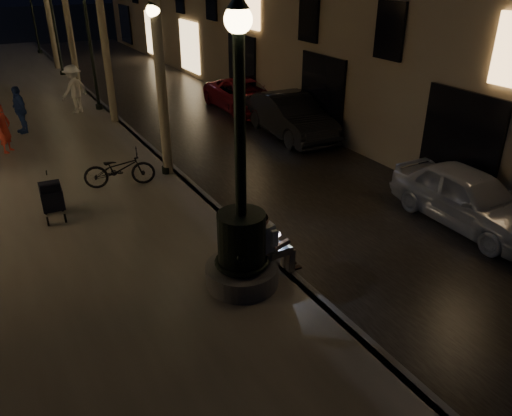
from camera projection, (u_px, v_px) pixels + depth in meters
ground at (114, 119)px, 20.31m from camera, size 120.00×120.00×0.00m
cobble_lane at (182, 109)px, 21.62m from camera, size 6.00×45.00×0.02m
promenade at (6, 131)px, 18.50m from camera, size 8.00×45.00×0.20m
curb_strip at (113, 116)px, 20.26m from camera, size 0.25×45.00×0.20m
fountain_lamppost at (241, 238)px, 9.20m from camera, size 1.40×1.40×5.21m
seated_man_laptop at (270, 242)px, 9.60m from camera, size 1.05×0.36×1.42m
lamp_curb_a at (158, 67)px, 13.28m from camera, size 0.36×0.36×4.81m
lamp_curb_b at (89, 33)px, 19.51m from camera, size 0.36×0.36×4.81m
lamp_curb_c at (53, 15)px, 25.73m from camera, size 0.36×0.36×4.81m
lamp_curb_d at (31, 4)px, 31.96m from camera, size 0.36×0.36×4.81m
stroller at (52, 196)px, 11.79m from camera, size 0.54×1.16×1.18m
car_front at (469, 198)px, 11.95m from camera, size 1.75×4.11×1.38m
car_second at (290, 116)px, 17.98m from camera, size 1.91×4.67×1.51m
car_third at (244, 96)px, 21.10m from camera, size 2.29×4.67×1.28m
pedestrian_red at (4, 128)px, 15.89m from camera, size 0.63×0.69×1.58m
pedestrian_white at (74, 89)px, 19.98m from camera, size 1.42×1.24×1.90m
pedestrian_blue at (20, 110)px, 17.68m from camera, size 0.67×1.05×1.67m
bicycle at (119, 169)px, 13.58m from camera, size 2.00×1.11×1.00m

